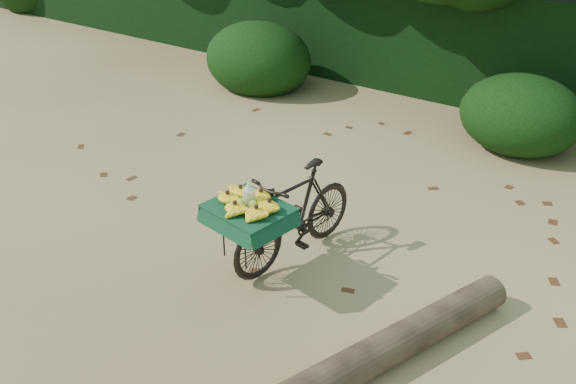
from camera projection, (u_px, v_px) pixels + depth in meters
The scene contains 5 objects.
ground at pixel (226, 256), 6.12m from camera, with size 80.00×80.00×0.00m, color tan.
vendor_bicycle at pixel (293, 214), 5.86m from camera, with size 0.81×1.76×0.98m.
hedge_backdrop at pixel (473, 39), 10.17m from camera, with size 26.00×1.80×1.80m, color black.
bush_clumps at pixel (450, 104), 8.71m from camera, with size 8.80×1.70×0.90m, color black, non-canonical shape.
leaf_litter at pixel (266, 228), 6.58m from camera, with size 7.00×7.30×0.01m, color #4A2713, non-canonical shape.
Camera 1 is at (3.49, -3.74, 3.47)m, focal length 38.00 mm.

